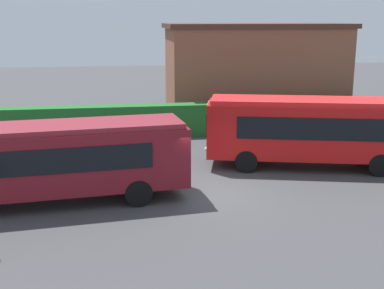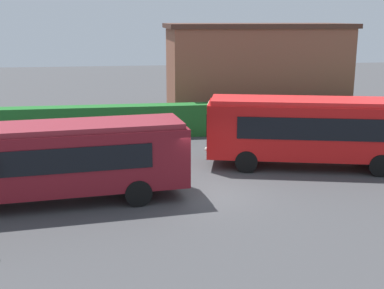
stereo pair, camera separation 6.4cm
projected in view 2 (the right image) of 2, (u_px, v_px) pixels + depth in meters
The scene contains 5 objects.
ground_plane at pixel (209, 193), 19.96m from camera, with size 109.77×109.77×0.00m, color #424244.
bus_maroon at pixel (46, 158), 18.49m from camera, with size 10.56×3.53×2.98m.
bus_red at pixel (311, 129), 22.97m from camera, with size 9.63×4.61×3.18m.
hedge_row at pixel (178, 120), 29.52m from camera, with size 66.88×1.09×1.85m, color #206527.
depot_building at pixel (255, 71), 34.17m from camera, with size 11.99×5.81×6.34m.
Camera 2 is at (-3.39, -18.60, 6.73)m, focal length 47.49 mm.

